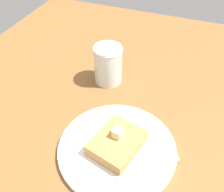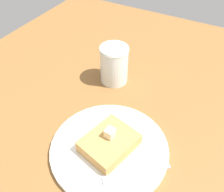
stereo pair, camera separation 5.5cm
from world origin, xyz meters
TOP-DOWN VIEW (x-y plane):
  - table_surface at (0.00, 0.00)cm, footprint 107.89×107.89cm
  - plate at (1.47, 9.74)cm, footprint 23.50×23.50cm
  - toast_slice_center at (1.47, 9.74)cm, footprint 10.59×11.98cm
  - butter_pat_primary at (1.65, 9.11)cm, footprint 1.90×2.06cm
  - fork at (-3.91, 14.38)cm, footprint 12.51×12.14cm
  - syrup_jar at (11.27, -10.28)cm, footprint 7.33×7.33cm

SIDE VIEW (x-z plane):
  - table_surface at x=0.00cm, z-range 0.00..2.20cm
  - plate at x=1.47cm, z-range 2.26..3.36cm
  - fork at x=-3.91cm, z-range 3.30..3.66cm
  - toast_slice_center at x=1.47cm, z-range 3.30..5.94cm
  - syrup_jar at x=11.27cm, z-range 1.89..11.83cm
  - butter_pat_primary at x=1.65cm, z-range 5.94..7.82cm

